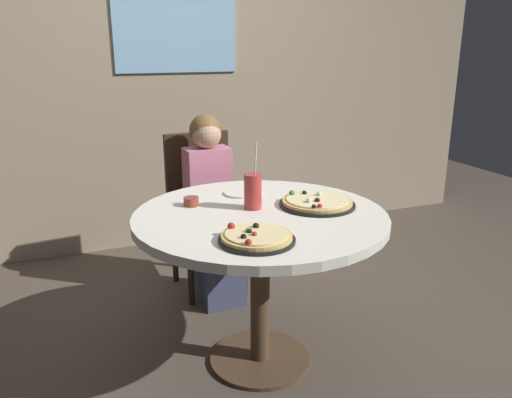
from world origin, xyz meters
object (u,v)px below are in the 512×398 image
sauce_bowl (191,202)px  dining_table (260,236)px  pizza_cheese (317,202)px  chair_wooden (203,202)px  pizza_veggie (256,237)px  diner_child (213,219)px  soda_cup (253,191)px  plate_small (242,193)px

sauce_bowl → dining_table: bearing=-40.1°
pizza_cheese → dining_table: bearing=180.0°
chair_wooden → sauce_bowl: (-0.25, -0.71, 0.24)m
pizza_veggie → sauce_bowl: bearing=102.4°
sauce_bowl → pizza_veggie: bearing=-77.6°
pizza_veggie → pizza_cheese: size_ratio=0.84×
chair_wooden → diner_child: bearing=-87.9°
pizza_veggie → pizza_cheese: same height
diner_child → sauce_bowl: (-0.26, -0.53, 0.29)m
diner_child → soda_cup: 0.75m
chair_wooden → sauce_bowl: bearing=-109.5°
diner_child → plate_small: (0.03, -0.43, 0.27)m
sauce_bowl → plate_small: sauce_bowl is taller
dining_table → diner_child: diner_child is taller
pizza_veggie → plate_small: 0.63m
dining_table → chair_wooden: chair_wooden is taller
plate_small → sauce_bowl: bearing=-162.2°
diner_child → chair_wooden: bearing=92.1°
diner_child → soda_cup: size_ratio=3.53×
chair_wooden → plate_small: (0.03, -0.62, 0.22)m
chair_wooden → soda_cup: size_ratio=3.10×
pizza_veggie → diner_child: bearing=82.2°
dining_table → pizza_cheese: pizza_cheese is taller
dining_table → plate_small: size_ratio=6.23×
dining_table → pizza_cheese: size_ratio=3.21×
dining_table → soda_cup: size_ratio=3.66×
sauce_bowl → soda_cup: bearing=-29.9°
chair_wooden → pizza_cheese: size_ratio=2.72×
pizza_cheese → sauce_bowl: bearing=158.2°
plate_small → dining_table: bearing=-95.6°
pizza_cheese → soda_cup: bearing=166.0°
soda_cup → sauce_bowl: soda_cup is taller
sauce_bowl → plate_small: size_ratio=0.39×
soda_cup → diner_child: bearing=89.2°
soda_cup → plate_small: (0.04, 0.23, -0.08)m
diner_child → plate_small: size_ratio=6.01×
diner_child → sauce_bowl: diner_child is taller
chair_wooden → soda_cup: bearing=-90.2°
diner_child → sauce_bowl: 0.65m
diner_child → soda_cup: bearing=-90.8°
diner_child → pizza_cheese: diner_child is taller
dining_table → soda_cup: soda_cup is taller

